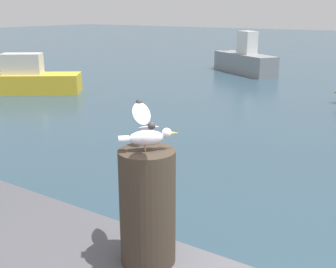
% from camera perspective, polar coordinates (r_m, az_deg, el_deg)
% --- Properties ---
extents(mooring_post, '(0.38, 0.38, 0.81)m').
position_cam_1_polar(mooring_post, '(2.93, -2.75, -9.70)').
color(mooring_post, '#382D23').
rests_on(mooring_post, harbor_quay).
extents(seagull, '(0.54, 0.56, 0.27)m').
position_cam_1_polar(seagull, '(2.74, -2.83, 0.50)').
color(seagull, tan).
rests_on(seagull, mooring_post).
extents(boat_grey, '(4.25, 3.12, 1.90)m').
position_cam_1_polar(boat_grey, '(20.50, 9.62, 9.66)').
color(boat_grey, gray).
rests_on(boat_grey, ground_plane).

